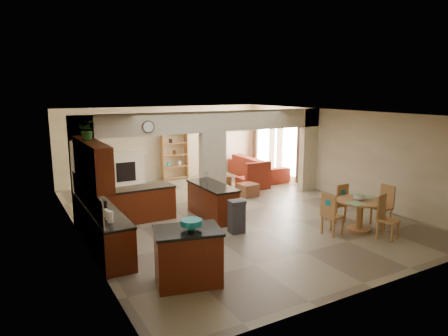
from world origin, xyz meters
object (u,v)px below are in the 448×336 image
kitchen_island (188,256)px  sofa (257,167)px  dining_table (360,210)px  armchair (218,184)px

kitchen_island → sofa: size_ratio=0.47×
kitchen_island → dining_table: (4.81, 0.43, 0.00)m
kitchen_island → dining_table: bearing=19.2°
sofa → armchair: bearing=121.1°
dining_table → sofa: size_ratio=0.40×
dining_table → armchair: (-1.32, 4.86, -0.19)m
sofa → kitchen_island: bearing=139.9°
sofa → dining_table: bearing=170.8°
kitchen_island → sofa: (6.03, 6.71, -0.09)m
sofa → armchair: size_ratio=4.09×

